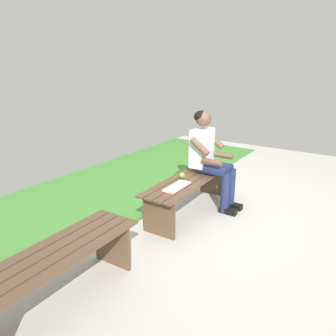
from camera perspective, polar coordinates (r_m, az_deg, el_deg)
The scene contains 7 objects.
ground_plane at distance 3.12m, azimuth 10.36°, elevation -19.20°, with size 10.00×7.00×0.04m, color beige.
grass_strip at distance 4.46m, azimuth -19.43°, elevation -7.41°, with size 9.00×2.07×0.03m, color #478C38.
bench_near at distance 4.15m, azimuth 3.93°, elevation -3.18°, with size 1.70×0.51×0.47m.
bench_far at distance 2.75m, azimuth -19.49°, elevation -16.13°, with size 1.58×0.51×0.47m.
person_seated at distance 4.26m, azimuth 7.37°, elevation 2.22°, with size 0.50×0.69×1.27m.
apple at distance 4.07m, azimuth 2.48°, elevation -1.32°, with size 0.07×0.07×0.07m, color #72B738.
book_open at distance 3.77m, azimuth 1.60°, elevation -3.34°, with size 0.42×0.17×0.02m.
Camera 1 is at (3.36, 1.93, 1.84)m, focal length 34.71 mm.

